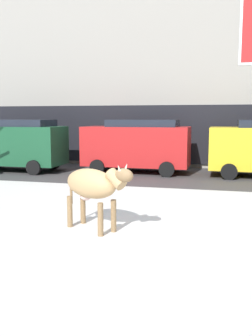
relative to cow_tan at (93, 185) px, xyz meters
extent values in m
plane|color=silver|center=(0.50, -0.50, -0.99)|extent=(120.00, 120.00, 0.00)
cube|color=#423F3F|center=(0.50, 7.96, -0.99)|extent=(60.00, 5.60, 0.01)
cube|color=gray|center=(0.50, 13.58, 5.51)|extent=(44.00, 6.00, 13.00)
cube|color=black|center=(0.50, 10.53, 0.61)|extent=(43.12, 0.10, 2.80)
ellipsoid|color=tan|center=(-0.06, 0.03, 0.03)|extent=(1.52, 1.18, 0.64)
cylinder|color=olive|center=(0.46, -0.02, -0.64)|extent=(0.12, 0.12, 0.70)
cylinder|color=olive|center=(0.28, -0.37, -0.64)|extent=(0.12, 0.12, 0.70)
cylinder|color=olive|center=(-0.41, 0.43, -0.64)|extent=(0.12, 0.12, 0.70)
cylinder|color=olive|center=(-0.59, 0.09, -0.64)|extent=(0.12, 0.12, 0.70)
cylinder|color=tan|center=(0.60, -0.32, 0.21)|extent=(0.54, 0.45, 0.44)
ellipsoid|color=olive|center=(0.80, -0.42, 0.31)|extent=(0.50, 0.42, 0.28)
cone|color=beige|center=(0.81, -0.30, 0.47)|extent=(0.11, 0.13, 0.15)
cone|color=beige|center=(0.71, -0.50, 0.47)|extent=(0.11, 0.13, 0.15)
cylinder|color=olive|center=(-0.65, 0.34, -0.22)|extent=(0.06, 0.06, 0.60)
ellipsoid|color=beige|center=(-0.22, 0.11, -0.27)|extent=(0.36, 0.34, 0.20)
cube|color=#194C2D|center=(-6.47, 7.66, 0.18)|extent=(4.61, 1.93, 1.70)
cube|color=#1E232D|center=(-6.17, 7.66, 1.18)|extent=(3.01, 1.69, 0.30)
cylinder|color=black|center=(-4.96, 8.60, -0.67)|extent=(0.64, 0.22, 0.64)
cylinder|color=black|center=(-4.98, 6.70, -0.67)|extent=(0.64, 0.22, 0.64)
cube|color=red|center=(-0.94, 8.50, 0.18)|extent=(4.61, 1.93, 1.70)
cube|color=#1E232D|center=(-0.64, 8.50, 1.18)|extent=(3.01, 1.69, 0.30)
cylinder|color=black|center=(0.56, 9.44, -0.67)|extent=(0.64, 0.22, 0.64)
cylinder|color=black|center=(0.55, 7.54, -0.67)|extent=(0.64, 0.22, 0.64)
cylinder|color=black|center=(-2.43, 9.46, -0.67)|extent=(0.64, 0.22, 0.64)
cylinder|color=black|center=(-2.44, 7.56, -0.67)|extent=(0.64, 0.22, 0.64)
cylinder|color=black|center=(3.02, 9.39, -0.67)|extent=(0.64, 0.22, 0.64)
cylinder|color=black|center=(3.00, 7.49, -0.67)|extent=(0.64, 0.22, 0.64)
cylinder|color=#282833|center=(-0.61, 11.26, -0.55)|extent=(0.24, 0.24, 0.88)
cube|color=#386B42|center=(-0.61, 11.26, 0.21)|extent=(0.36, 0.22, 0.64)
sphere|color=tan|center=(-0.61, 11.26, 0.64)|extent=(0.20, 0.20, 0.20)
cylinder|color=#282833|center=(-8.05, 11.26, -0.55)|extent=(0.24, 0.24, 0.88)
cube|color=#386B42|center=(-8.05, 11.26, 0.21)|extent=(0.36, 0.22, 0.64)
sphere|color=beige|center=(-8.05, 11.26, 0.64)|extent=(0.20, 0.20, 0.20)
camera|label=1|loc=(2.61, -7.48, 1.46)|focal=39.91mm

